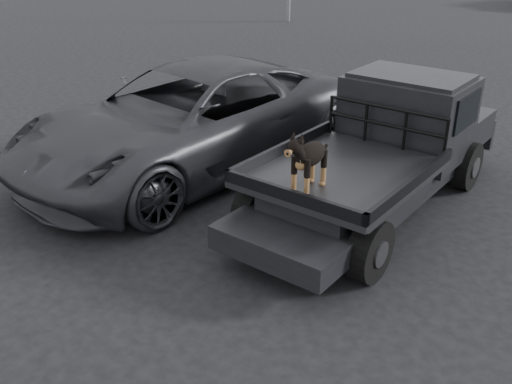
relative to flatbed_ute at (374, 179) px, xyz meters
The scene contains 6 objects.
ground 2.56m from the flatbed_ute, 74.81° to the right, with size 120.00×120.00×0.00m, color black.
flatbed_ute is the anchor object (origin of this frame).
ute_cab 1.31m from the flatbed_ute, 90.00° to the left, with size 1.72×1.30×0.88m, color black, non-canonical shape.
headache_rack 0.76m from the flatbed_ute, 90.00° to the left, with size 1.80×0.08×0.55m, color black, non-canonical shape.
dog 1.88m from the flatbed_ute, 91.65° to the right, with size 0.32×0.60×0.74m, color black, non-canonical shape.
parked_suv 3.18m from the flatbed_ute, behind, with size 2.85×6.18×1.72m, color #323338.
Camera 1 is at (2.57, -4.53, 3.81)m, focal length 40.00 mm.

